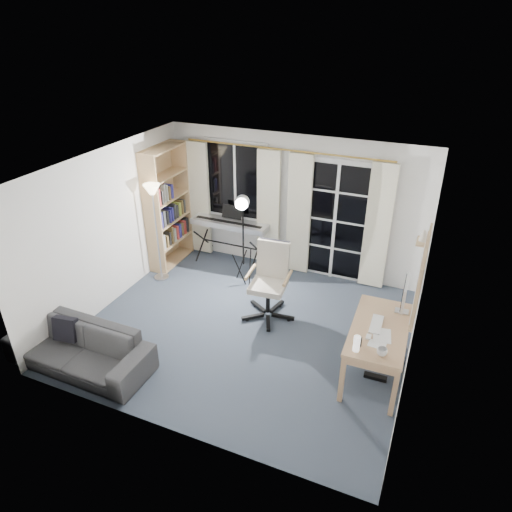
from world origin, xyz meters
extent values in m
cube|color=#313A47|center=(0.00, 0.00, -0.01)|extent=(4.50, 4.00, 0.02)
cube|color=white|center=(-1.05, 1.98, 1.50)|extent=(1.20, 0.06, 1.40)
cube|color=black|center=(-1.05, 1.95, 1.50)|extent=(1.10, 0.02, 1.30)
cube|color=white|center=(-1.05, 1.94, 1.50)|extent=(0.04, 0.03, 1.30)
cube|color=white|center=(0.75, 1.98, 1.02)|extent=(1.32, 0.06, 2.11)
cube|color=black|center=(0.45, 1.95, 1.02)|extent=(0.55, 0.02, 1.95)
cube|color=black|center=(1.05, 1.95, 1.02)|extent=(0.55, 0.02, 1.95)
cube|color=white|center=(0.75, 1.94, 1.02)|extent=(0.05, 0.04, 2.05)
cube|color=white|center=(0.75, 1.94, 0.55)|extent=(1.15, 0.03, 0.03)
cube|color=white|center=(0.75, 1.94, 1.05)|extent=(1.15, 0.03, 0.03)
cube|color=white|center=(0.75, 1.94, 1.55)|extent=(1.15, 0.03, 0.03)
cylinder|color=gold|center=(-0.15, 1.90, 2.15)|extent=(3.50, 0.03, 0.03)
cube|color=beige|center=(-1.75, 1.88, 1.08)|extent=(0.40, 0.07, 2.10)
cube|color=beige|center=(-0.40, 1.88, 1.08)|extent=(0.40, 0.07, 2.10)
cube|color=beige|center=(0.15, 1.88, 1.08)|extent=(0.40, 0.07, 2.10)
cube|color=beige|center=(1.45, 1.88, 1.08)|extent=(0.40, 0.07, 2.10)
cube|color=tan|center=(-2.08, 0.87, 1.07)|extent=(0.34, 0.04, 2.14)
cube|color=tan|center=(-2.10, 1.83, 1.07)|extent=(0.34, 0.04, 2.14)
cube|color=tan|center=(-2.24, 1.35, 1.07)|extent=(0.04, 0.96, 2.14)
cube|color=tan|center=(-2.09, 1.35, 0.03)|extent=(0.35, 0.97, 0.03)
cube|color=tan|center=(-2.09, 1.35, 0.43)|extent=(0.35, 0.97, 0.03)
cube|color=tan|center=(-2.09, 1.35, 0.83)|extent=(0.35, 0.97, 0.03)
cube|color=tan|center=(-2.09, 1.35, 1.24)|extent=(0.35, 0.97, 0.03)
cube|color=tan|center=(-2.09, 1.35, 1.65)|extent=(0.35, 0.97, 0.03)
cube|color=tan|center=(-2.09, 1.35, 2.11)|extent=(0.35, 0.97, 0.03)
cube|color=#AEAEA4|center=(-2.06, 0.96, 0.58)|extent=(0.24, 0.07, 0.27)
cube|color=olive|center=(-2.07, 1.06, 0.55)|extent=(0.24, 0.05, 0.22)
cube|color=#363636|center=(-2.07, 1.15, 0.56)|extent=(0.24, 0.04, 0.25)
cube|color=olive|center=(-2.07, 1.23, 0.60)|extent=(0.24, 0.04, 0.32)
cube|color=#AEAEA4|center=(-2.07, 1.31, 0.57)|extent=(0.24, 0.06, 0.25)
cube|color=#CA3D39|center=(-2.07, 1.41, 0.57)|extent=(0.24, 0.04, 0.26)
cube|color=navy|center=(-2.07, 1.49, 0.57)|extent=(0.24, 0.05, 0.26)
cube|color=olive|center=(-2.07, 1.59, 0.56)|extent=(0.24, 0.04, 0.25)
cube|color=#CA3D39|center=(-2.07, 1.66, 0.57)|extent=(0.24, 0.06, 0.25)
cube|color=#363636|center=(-2.07, 1.76, 0.58)|extent=(0.24, 0.03, 0.28)
cube|color=navy|center=(-2.06, 0.96, 0.99)|extent=(0.24, 0.04, 0.29)
cube|color=#363636|center=(-2.06, 1.03, 0.99)|extent=(0.24, 0.07, 0.29)
cube|color=#363636|center=(-2.07, 1.14, 0.97)|extent=(0.24, 0.04, 0.25)
cube|color=navy|center=(-2.07, 1.22, 0.96)|extent=(0.24, 0.04, 0.23)
cube|color=navy|center=(-2.07, 1.30, 0.97)|extent=(0.24, 0.04, 0.25)
cube|color=#363636|center=(-2.07, 1.38, 0.99)|extent=(0.24, 0.04, 0.29)
cube|color=#363636|center=(-2.07, 1.46, 0.96)|extent=(0.24, 0.05, 0.23)
cube|color=#A2B343|center=(-2.07, 1.55, 0.97)|extent=(0.24, 0.05, 0.25)
cube|color=olive|center=(-2.07, 1.63, 0.98)|extent=(0.24, 0.03, 0.26)
cube|color=#363636|center=(-2.07, 1.71, 0.97)|extent=(0.24, 0.03, 0.25)
cube|color=#CA3D39|center=(-2.06, 0.96, 1.41)|extent=(0.24, 0.04, 0.30)
cube|color=#363636|center=(-2.06, 1.04, 1.37)|extent=(0.24, 0.03, 0.23)
cube|color=#AEAEA4|center=(-2.07, 1.11, 1.41)|extent=(0.24, 0.04, 0.32)
cube|color=#AEAEA4|center=(-2.07, 1.19, 1.40)|extent=(0.24, 0.04, 0.29)
cube|color=olive|center=(-2.07, 1.27, 1.37)|extent=(0.24, 0.04, 0.24)
cube|color=navy|center=(-2.07, 1.34, 1.38)|extent=(0.24, 0.05, 0.25)
cylinder|color=#B2B2B7|center=(-1.93, 0.75, 0.01)|extent=(0.26, 0.26, 0.03)
cylinder|color=#B2B2B7|center=(-1.93, 0.75, 0.81)|extent=(0.03, 0.03, 1.57)
cone|color=#FFE5B2|center=(-1.93, 0.75, 1.62)|extent=(0.28, 0.28, 0.16)
cylinder|color=black|center=(-1.60, 1.70, 0.38)|extent=(0.03, 0.68, 0.61)
cylinder|color=black|center=(-1.60, 1.70, 0.38)|extent=(0.03, 0.68, 0.61)
cylinder|color=black|center=(-0.52, 1.70, 0.38)|extent=(0.03, 0.68, 0.61)
cylinder|color=black|center=(-0.52, 1.70, 0.38)|extent=(0.03, 0.68, 0.61)
cylinder|color=black|center=(-1.06, 1.70, 0.38)|extent=(1.08, 0.03, 0.03)
cube|color=silver|center=(-1.06, 1.70, 0.79)|extent=(1.40, 0.36, 0.10)
cube|color=white|center=(-1.06, 1.61, 0.82)|extent=(1.29, 0.15, 0.02)
cube|color=black|center=(-1.06, 1.66, 0.84)|extent=(1.25, 0.09, 0.01)
cube|color=black|center=(-1.06, 1.81, 0.97)|extent=(0.38, 0.08, 0.23)
cylinder|color=black|center=(-0.44, 1.17, 0.29)|extent=(0.09, 0.25, 0.65)
cylinder|color=black|center=(-0.62, 1.22, 0.29)|extent=(0.25, 0.08, 0.65)
cylinder|color=black|center=(-0.57, 1.04, 0.29)|extent=(0.18, 0.19, 0.65)
cylinder|color=black|center=(-0.55, 1.15, 0.93)|extent=(0.03, 0.03, 1.12)
cylinder|color=silver|center=(-0.53, 1.10, 1.48)|extent=(0.24, 0.17, 0.21)
cylinder|color=white|center=(-0.51, 1.03, 1.48)|extent=(0.18, 0.07, 0.19)
cube|color=black|center=(0.43, 0.42, 0.05)|extent=(0.35, 0.08, 0.04)
cylinder|color=black|center=(0.51, 0.43, 0.03)|extent=(0.06, 0.06, 0.05)
cube|color=black|center=(0.24, 0.63, 0.05)|extent=(0.13, 0.35, 0.04)
cylinder|color=black|center=(0.26, 0.72, 0.03)|extent=(0.06, 0.06, 0.05)
cube|color=black|center=(-0.02, 0.52, 0.05)|extent=(0.33, 0.23, 0.04)
cylinder|color=black|center=(-0.09, 0.57, 0.03)|extent=(0.06, 0.06, 0.05)
cube|color=black|center=(0.01, 0.24, 0.05)|extent=(0.30, 0.27, 0.04)
cylinder|color=black|center=(-0.06, 0.18, 0.03)|extent=(0.06, 0.06, 0.05)
cube|color=black|center=(0.28, 0.18, 0.05)|extent=(0.19, 0.34, 0.04)
cylinder|color=black|center=(0.31, 0.10, 0.03)|extent=(0.06, 0.06, 0.05)
cylinder|color=black|center=(0.19, 0.40, 0.30)|extent=(0.07, 0.07, 0.44)
cube|color=#BFB4A1|center=(0.19, 0.40, 0.54)|extent=(0.54, 0.54, 0.09)
cube|color=#BFB4A1|center=(0.17, 0.64, 0.87)|extent=(0.49, 0.18, 0.57)
cube|color=black|center=(0.16, 0.68, 0.89)|extent=(0.46, 0.15, 0.53)
cylinder|color=tan|center=(-0.10, 0.40, 0.72)|extent=(0.08, 0.44, 0.05)
cylinder|color=tan|center=(0.47, 0.44, 0.72)|extent=(0.08, 0.44, 0.05)
cube|color=tan|center=(1.88, -0.21, 0.69)|extent=(0.69, 1.34, 0.04)
cube|color=tan|center=(1.88, -0.21, 0.63)|extent=(0.65, 1.30, 0.09)
cube|color=tan|center=(1.60, -0.84, 0.34)|extent=(0.06, 0.06, 0.67)
cube|color=tan|center=(2.19, -0.83, 0.34)|extent=(0.06, 0.06, 0.67)
cube|color=tan|center=(1.57, 0.41, 0.34)|extent=(0.06, 0.06, 0.67)
cube|color=tan|center=(2.16, 0.42, 0.34)|extent=(0.06, 0.06, 0.67)
cube|color=silver|center=(2.08, 0.24, 0.72)|extent=(0.17, 0.12, 0.01)
cube|color=silver|center=(2.08, 0.24, 0.84)|extent=(0.04, 0.03, 0.21)
cube|color=silver|center=(2.08, 0.24, 1.00)|extent=(0.04, 0.51, 0.32)
cube|color=black|center=(2.06, 0.24, 1.00)|extent=(0.02, 0.47, 0.28)
cube|color=white|center=(1.83, -0.17, 0.72)|extent=(0.14, 0.40, 0.02)
cube|color=white|center=(1.79, -0.46, 0.72)|extent=(0.06, 0.10, 0.02)
cube|color=white|center=(1.93, -0.36, 0.71)|extent=(0.25, 0.31, 0.01)
cube|color=white|center=(1.90, -0.55, 0.71)|extent=(0.21, 0.16, 0.00)
cube|color=black|center=(1.72, -0.65, 0.77)|extent=(0.05, 0.04, 0.11)
cylinder|color=white|center=(1.70, -0.74, 0.81)|extent=(0.08, 0.08, 0.19)
cube|color=black|center=(1.93, -0.31, 0.02)|extent=(0.29, 0.08, 0.05)
imported|color=silver|center=(1.98, -0.71, 0.77)|extent=(0.12, 0.09, 0.12)
cube|color=tan|center=(2.23, -0.35, 1.55)|extent=(0.04, 0.94, 0.74)
cube|color=white|center=(2.21, -0.35, 1.55)|extent=(0.01, 0.84, 0.64)
cube|color=tan|center=(2.23, 0.55, 1.60)|extent=(0.03, 0.42, 0.32)
cube|color=#41826A|center=(2.21, 0.55, 1.60)|extent=(0.00, 0.36, 0.26)
cube|color=tan|center=(2.16, 1.05, 1.35)|extent=(0.16, 0.30, 0.02)
cone|color=#BFB4A1|center=(2.16, 1.05, 1.44)|extent=(0.12, 0.12, 0.15)
imported|color=#2F2F31|center=(-1.65, -1.55, 0.37)|extent=(1.91, 0.58, 0.74)
cube|color=black|center=(-1.92, -1.45, 0.44)|extent=(0.34, 0.22, 0.34)
camera|label=1|loc=(2.23, -4.89, 4.08)|focal=32.00mm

